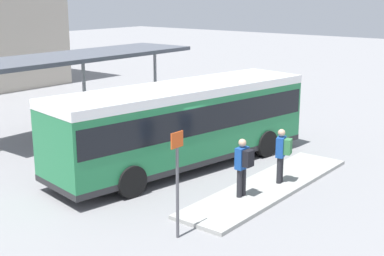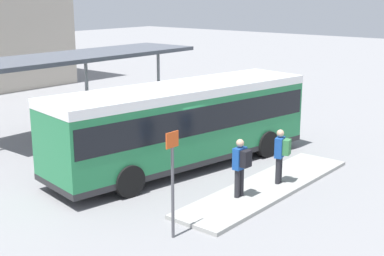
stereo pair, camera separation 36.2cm
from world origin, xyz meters
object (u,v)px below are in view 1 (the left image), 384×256
object	(u,v)px
city_bus	(183,120)
platform_sign	(177,180)
potted_planter_near_shelter	(133,124)
potted_planter_far_side	(158,112)
bicycle_blue	(208,101)
bicycle_white	(227,105)
bicycle_red	(196,100)
pedestrian_waiting	(243,164)
pedestrian_companion	(282,152)
bicycle_black	(217,103)

from	to	relation	value
city_bus	platform_sign	size ratio (longest dim) A/B	3.74
potted_planter_near_shelter	potted_planter_far_side	distance (m)	2.49
city_bus	potted_planter_near_shelter	bearing A→B (deg)	80.10
potted_planter_far_side	bicycle_blue	bearing A→B (deg)	9.70
bicycle_blue	bicycle_white	bearing A→B (deg)	-19.49
bicycle_red	potted_planter_far_side	size ratio (longest dim) A/B	1.08
pedestrian_waiting	bicycle_red	distance (m)	14.02
bicycle_blue	bicycle_red	bearing A→B (deg)	-175.66
pedestrian_companion	potted_planter_far_side	world-z (taller)	pedestrian_companion
city_bus	pedestrian_waiting	distance (m)	3.78
city_bus	pedestrian_companion	world-z (taller)	city_bus
bicycle_white	pedestrian_companion	bearing A→B (deg)	-49.55
bicycle_black	potted_planter_near_shelter	bearing A→B (deg)	-79.07
pedestrian_waiting	potted_planter_near_shelter	distance (m)	7.91
bicycle_blue	bicycle_red	size ratio (longest dim) A/B	1.05
potted_planter_far_side	pedestrian_companion	bearing A→B (deg)	-111.71
bicycle_white	potted_planter_near_shelter	bearing A→B (deg)	-93.04
city_bus	bicycle_red	bearing A→B (deg)	45.41
pedestrian_companion	potted_planter_near_shelter	bearing A→B (deg)	-22.10
bicycle_white	bicycle_black	size ratio (longest dim) A/B	1.09
bicycle_white	bicycle_red	bearing A→B (deg)	171.60
city_bus	potted_planter_near_shelter	distance (m)	4.29
pedestrian_companion	bicycle_white	size ratio (longest dim) A/B	1.00
bicycle_red	city_bus	bearing A→B (deg)	133.24
bicycle_white	potted_planter_far_side	bearing A→B (deg)	-101.52
bicycle_white	bicycle_black	distance (m)	0.77
bicycle_black	potted_planter_near_shelter	xyz separation A→B (m)	(-7.19, -0.81, 0.36)
city_bus	bicycle_blue	world-z (taller)	city_bus
bicycle_red	pedestrian_waiting	bearing A→B (deg)	141.40
bicycle_red	potted_planter_near_shelter	distance (m)	7.66
city_bus	potted_planter_far_side	bearing A→B (deg)	60.41
bicycle_white	bicycle_blue	world-z (taller)	bicycle_white
pedestrian_companion	platform_sign	size ratio (longest dim) A/B	0.63
city_bus	bicycle_blue	distance (m)	10.48
potted_planter_near_shelter	city_bus	bearing A→B (deg)	-109.42
pedestrian_waiting	platform_sign	size ratio (longest dim) A/B	0.64
pedestrian_companion	bicycle_blue	distance (m)	12.52
city_bus	platform_sign	xyz separation A→B (m)	(-4.57, -3.58, -0.18)
potted_planter_near_shelter	potted_planter_far_side	size ratio (longest dim) A/B	0.97
pedestrian_companion	bicycle_blue	size ratio (longest dim) A/B	1.12
pedestrian_companion	potted_planter_far_side	size ratio (longest dim) A/B	1.26
bicycle_white	bicycle_black	xyz separation A→B (m)	(0.10, 0.76, -0.03)
potted_planter_far_side	bicycle_black	bearing A→B (deg)	1.17
pedestrian_waiting	bicycle_black	size ratio (longest dim) A/B	1.10
pedestrian_waiting	bicycle_black	xyz separation A→B (m)	(9.97, 8.20, -0.80)
bicycle_white	bicycle_black	bearing A→B (deg)	168.82
bicycle_red	pedestrian_companion	bearing A→B (deg)	147.95
bicycle_red	platform_sign	bearing A→B (deg)	134.00
potted_planter_near_shelter	platform_sign	xyz separation A→B (m)	(-5.95, -7.50, 0.85)
pedestrian_waiting	bicycle_blue	world-z (taller)	pedestrian_waiting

